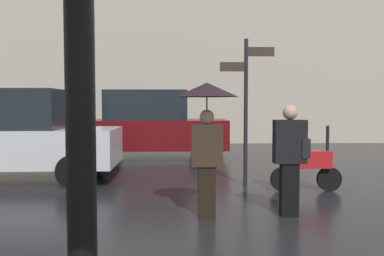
{
  "coord_description": "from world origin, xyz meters",
  "views": [
    {
      "loc": [
        -0.27,
        -2.23,
        1.62
      ],
      "look_at": [
        -0.02,
        4.0,
        1.28
      ],
      "focal_mm": 39.07,
      "sensor_mm": 36.0,
      "label": 1
    }
  ],
  "objects": [
    {
      "name": "parked_scooter",
      "position": [
        2.12,
        5.42,
        0.55
      ],
      "size": [
        1.34,
        0.32,
        1.23
      ],
      "rotation": [
        0.0,
        0.0,
        -0.31
      ],
      "color": "black",
      "rests_on": "ground"
    },
    {
      "name": "parked_car_right",
      "position": [
        -3.67,
        6.83,
        0.98
      ],
      "size": [
        4.1,
        2.08,
        1.95
      ],
      "rotation": [
        0.0,
        0.0,
        -0.09
      ],
      "color": "silver",
      "rests_on": "ground"
    },
    {
      "name": "street_signpost",
      "position": [
        1.13,
        6.04,
        1.78
      ],
      "size": [
        1.08,
        0.08,
        2.92
      ],
      "color": "black",
      "rests_on": "ground"
    },
    {
      "name": "pedestrian_with_bag",
      "position": [
        1.4,
        3.72,
        0.92
      ],
      "size": [
        0.5,
        0.24,
        1.62
      ],
      "rotation": [
        0.0,
        0.0,
        2.73
      ],
      "color": "black",
      "rests_on": "ground"
    },
    {
      "name": "parked_car_left",
      "position": [
        -0.99,
        10.26,
        1.02
      ],
      "size": [
        4.32,
        1.98,
        2.05
      ],
      "rotation": [
        0.0,
        0.0,
        2.94
      ],
      "color": "#590C0F",
      "rests_on": "ground"
    },
    {
      "name": "pedestrian_with_umbrella",
      "position": [
        0.17,
        3.66,
        1.49
      ],
      "size": [
        0.89,
        0.89,
        1.94
      ],
      "rotation": [
        0.0,
        0.0,
        4.5
      ],
      "color": "black",
      "rests_on": "ground"
    }
  ]
}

